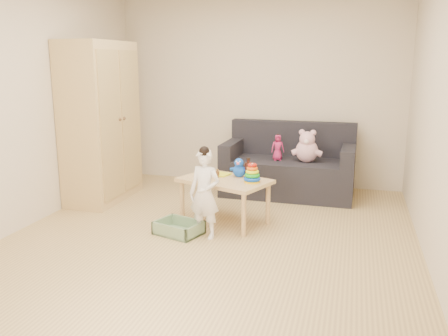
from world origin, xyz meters
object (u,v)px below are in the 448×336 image
(wardrobe, at_px, (101,122))
(play_table, at_px, (225,201))
(sofa, at_px, (288,177))
(toddler, at_px, (205,195))

(wardrobe, distance_m, play_table, 1.94)
(wardrobe, bearing_deg, sofa, 19.92)
(sofa, bearing_deg, wardrobe, -158.99)
(play_table, xyz_separation_m, toddler, (-0.07, -0.48, 0.19))
(toddler, bearing_deg, play_table, 91.34)
(play_table, bearing_deg, wardrobe, 164.50)
(sofa, bearing_deg, play_table, -110.42)
(sofa, xyz_separation_m, toddler, (-0.58, -1.77, 0.20))
(sofa, relative_size, toddler, 1.92)
(wardrobe, height_order, toddler, wardrobe)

